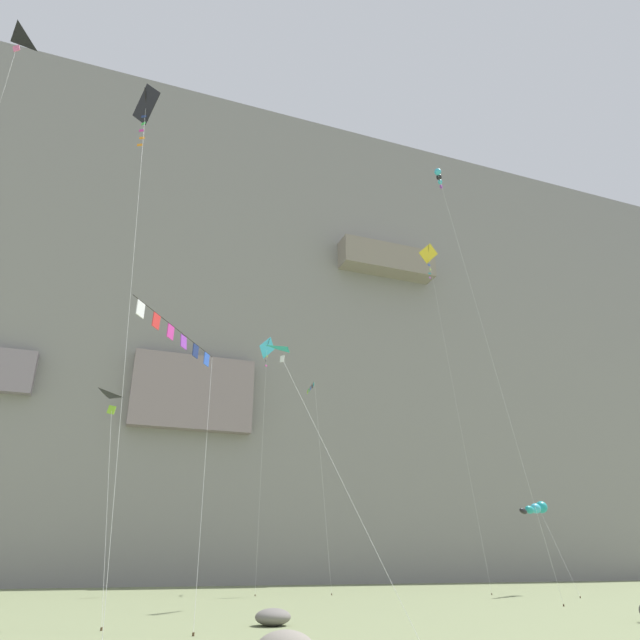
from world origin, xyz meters
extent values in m
cube|color=gray|center=(0.00, 71.27, 33.14)|extent=(180.00, 29.25, 66.29)
cube|color=gray|center=(0.00, 57.08, 20.73)|extent=(14.05, 3.82, 8.81)
cube|color=gray|center=(26.03, 55.79, 42.94)|extent=(14.34, 4.33, 4.17)
ellipsoid|color=slate|center=(-1.55, 14.20, 0.32)|extent=(2.00, 2.04, 0.64)
pyramid|color=black|center=(-18.55, 23.36, 34.29)|extent=(1.82, 2.16, 0.48)
cube|color=pink|center=(-18.02, 23.13, 34.23)|extent=(0.55, 0.29, 0.61)
cube|color=yellow|center=(21.21, 36.48, 33.22)|extent=(2.48, 0.31, 2.46)
cylinder|color=black|center=(21.21, 36.48, 33.22)|extent=(0.11, 0.38, 2.02)
cube|color=yellow|center=(21.22, 36.48, 32.30)|extent=(0.29, 0.12, 0.15)
cube|color=blue|center=(21.18, 36.48, 31.79)|extent=(0.29, 0.05, 0.15)
cube|color=#8CCC33|center=(21.28, 36.48, 31.28)|extent=(0.27, 0.16, 0.15)
cube|color=teal|center=(21.16, 36.48, 30.77)|extent=(0.29, 0.05, 0.15)
cube|color=purple|center=(21.16, 36.48, 30.26)|extent=(0.28, 0.14, 0.15)
cylinder|color=silver|center=(21.09, 33.80, 16.52)|extent=(0.25, 5.38, 32.80)
cylinder|color=#4C3823|center=(20.97, 31.12, 0.06)|extent=(0.08, 0.08, 0.12)
pyramid|color=teal|center=(-2.14, 11.05, 10.38)|extent=(1.21, 1.04, 0.10)
cube|color=white|center=(-2.28, 11.36, 10.26)|extent=(0.14, 0.26, 0.30)
cylinder|color=silver|center=(-0.80, 8.78, 5.19)|extent=(2.99, 5.17, 10.14)
cylinder|color=black|center=(-6.47, 13.56, 11.81)|extent=(4.21, 6.23, 0.03)
cube|color=blue|center=(-4.73, 16.15, 11.48)|extent=(0.35, 0.48, 0.60)
cube|color=navy|center=(-5.42, 15.11, 11.48)|extent=(0.34, 0.48, 0.60)
cube|color=purple|center=(-6.12, 14.08, 11.48)|extent=(0.37, 0.50, 0.60)
cube|color=#CC3399|center=(-6.82, 13.04, 11.48)|extent=(0.34, 0.48, 0.60)
cube|color=red|center=(-7.52, 12.01, 11.48)|extent=(0.35, 0.48, 0.60)
cube|color=white|center=(-8.22, 10.97, 11.48)|extent=(0.34, 0.47, 0.60)
cylinder|color=silver|center=(-4.72, 14.23, 5.97)|extent=(0.71, 4.88, 11.70)
cylinder|color=#4C3823|center=(-5.07, 11.80, 0.06)|extent=(0.08, 0.08, 0.12)
cylinder|color=black|center=(8.85, 39.53, 17.88)|extent=(0.44, 3.41, 0.02)
cube|color=teal|center=(8.68, 38.17, 17.69)|extent=(0.06, 0.31, 0.35)
cube|color=black|center=(8.76, 38.85, 17.69)|extent=(0.08, 0.32, 0.35)
cube|color=blue|center=(8.85, 39.53, 17.69)|extent=(0.08, 0.32, 0.35)
cube|color=green|center=(8.93, 40.21, 17.69)|extent=(0.09, 0.32, 0.35)
cube|color=#8CCC33|center=(9.01, 40.89, 17.69)|extent=(0.07, 0.31, 0.35)
cylinder|color=silver|center=(8.89, 36.49, 9.00)|extent=(0.53, 2.68, 17.76)
cylinder|color=#4C3823|center=(9.15, 35.15, 0.06)|extent=(0.08, 0.08, 0.12)
cube|color=black|center=(-9.17, 13.25, 23.51)|extent=(1.21, 1.81, 2.06)
cylinder|color=black|center=(-9.17, 13.25, 23.51)|extent=(0.43, 0.51, 1.65)
cube|color=navy|center=(-9.20, 13.25, 22.73)|extent=(0.23, 0.14, 0.13)
cube|color=green|center=(-9.17, 13.25, 22.29)|extent=(0.18, 0.21, 0.13)
cube|color=#CC3399|center=(-9.21, 13.25, 21.85)|extent=(0.23, 0.14, 0.13)
cube|color=orange|center=(-9.14, 13.25, 21.41)|extent=(0.24, 0.13, 0.13)
cube|color=orange|center=(-9.19, 13.25, 20.97)|extent=(0.24, 0.13, 0.13)
cylinder|color=silver|center=(-8.65, 10.60, 11.69)|extent=(1.05, 5.32, 23.13)
ellipsoid|color=teal|center=(25.75, 29.74, 6.55)|extent=(1.54, 1.43, 1.08)
ellipsoid|color=#38B2D1|center=(24.58, 29.07, 6.37)|extent=(1.43, 1.27, 0.91)
ellipsoid|color=teal|center=(23.41, 28.39, 6.19)|extent=(1.32, 1.11, 0.74)
ellipsoid|color=black|center=(22.25, 27.71, 6.00)|extent=(1.22, 0.95, 0.57)
cylinder|color=silver|center=(24.82, 27.43, 3.19)|extent=(1.16, 4.24, 6.15)
cylinder|color=#4C3823|center=(24.25, 25.31, 0.06)|extent=(0.08, 0.08, 0.12)
cube|color=#38B2D1|center=(4.26, 38.98, 21.05)|extent=(1.84, 1.42, 2.23)
cylinder|color=black|center=(4.26, 38.98, 21.05)|extent=(0.42, 0.36, 1.81)
cube|color=#8CCC33|center=(4.31, 38.98, 20.21)|extent=(0.16, 0.24, 0.13)
cube|color=black|center=(4.21, 38.98, 19.74)|extent=(0.14, 0.25, 0.13)
cube|color=#CC3399|center=(4.24, 38.98, 19.27)|extent=(0.23, 0.18, 0.13)
cylinder|color=silver|center=(3.74, 37.37, 10.44)|extent=(1.05, 3.24, 20.65)
cylinder|color=#4C3823|center=(3.23, 35.75, 0.06)|extent=(0.08, 0.08, 0.12)
ellipsoid|color=#38B2D1|center=(14.94, 24.04, 33.45)|extent=(0.84, 0.85, 0.61)
ellipsoid|color=black|center=(15.39, 24.60, 33.42)|extent=(0.75, 0.77, 0.50)
ellipsoid|color=#38B2D1|center=(15.84, 25.16, 33.39)|extent=(0.67, 0.70, 0.39)
ellipsoid|color=purple|center=(16.29, 25.72, 33.37)|extent=(0.58, 0.63, 0.29)
cylinder|color=silver|center=(16.14, 21.61, 16.71)|extent=(2.15, 5.20, 33.18)
cylinder|color=#4C3823|center=(17.21, 19.02, 0.06)|extent=(0.08, 0.08, 0.12)
pyramid|color=black|center=(-8.28, 17.93, 9.21)|extent=(1.35, 1.69, 0.23)
cube|color=#8CCC33|center=(-8.75, 18.07, 9.08)|extent=(0.41, 0.16, 0.45)
cylinder|color=silver|center=(-8.38, 16.37, 4.60)|extent=(0.75, 3.40, 8.96)
cylinder|color=#4C3823|center=(-8.01, 14.68, 0.06)|extent=(0.08, 0.08, 0.12)
camera|label=1|loc=(-8.76, -10.79, 2.34)|focal=32.38mm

